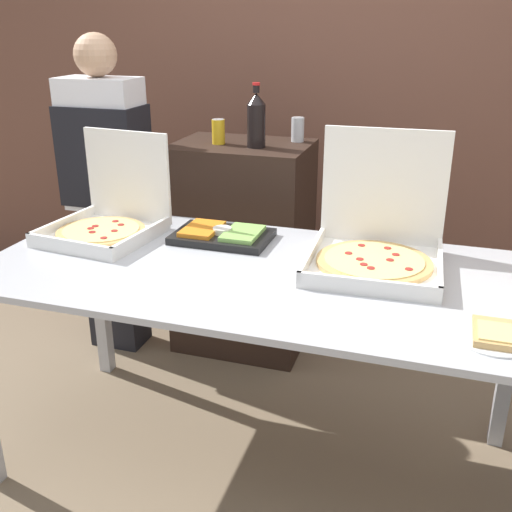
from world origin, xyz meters
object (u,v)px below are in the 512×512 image
Objects in this scene: paper_plate_front_left at (494,335)px; veggie_tray at (222,235)px; pizza_box_far_left at (376,243)px; soda_can_colored at (218,132)px; soda_bottle at (256,120)px; person_server_vest at (107,182)px; pizza_box_far_right at (108,218)px; soda_can_silver at (298,129)px.

veggie_tray is at bearing 152.94° from paper_plate_front_left.
pizza_box_far_left is 4.11× the size of soda_can_colored.
person_server_vest is (-0.76, -0.16, -0.33)m from soda_bottle.
paper_plate_front_left is 0.14× the size of person_server_vest.
soda_can_colored is at bearing 111.78° from veggie_tray.
soda_bottle reaches higher than soda_can_colored.
person_server_vest is (-0.34, 0.56, -0.01)m from pizza_box_far_right.
pizza_box_far_left is 1.55m from person_server_vest.
veggie_tray is at bearing -85.05° from soda_bottle.
veggie_tray is 0.77m from soda_can_colored.
paper_plate_front_left is 1.85× the size of soda_can_silver.
pizza_box_far_right is 0.92× the size of pizza_box_far_left.
paper_plate_front_left is at bearing -46.88° from soda_bottle.
soda_can_silver is 0.41m from soda_can_colored.
soda_can_silver is (0.10, 0.84, 0.30)m from veggie_tray.
person_server_vest is at bearing -158.56° from soda_can_silver.
paper_plate_front_left is at bearing 151.52° from person_server_vest.
pizza_box_far_left is 1.65× the size of soda_bottle.
person_server_vest is at bearing -162.07° from soda_can_colored.
pizza_box_far_left is at bearing -5.59° from veggie_tray.
pizza_box_far_right is 1.12m from soda_can_silver.
paper_plate_front_left is (1.52, -0.45, -0.06)m from pizza_box_far_right.
soda_can_silver is (0.16, 0.20, -0.07)m from soda_bottle.
pizza_box_far_right is at bearing -122.41° from soda_can_silver.
soda_can_silver is 1.00× the size of soda_can_colored.
paper_plate_front_left is at bearing -27.06° from veggie_tray.
soda_can_silver is (-0.53, 0.90, 0.24)m from pizza_box_far_left.
soda_bottle is (-0.05, 0.63, 0.37)m from veggie_tray.
pizza_box_far_right is 3.80× the size of soda_can_silver.
pizza_box_far_right reaches higher than veggie_tray.
soda_bottle is at bearing 65.18° from pizza_box_far_right.
paper_plate_front_left is at bearing -51.50° from pizza_box_far_left.
pizza_box_far_left reaches higher than soda_can_colored.
pizza_box_far_left reaches higher than veggie_tray.
pizza_box_far_right is at bearing -120.70° from soda_bottle.
soda_can_silver and soda_can_colored have the same top height.
paper_plate_front_left is 1.78m from soda_can_colored.
pizza_box_far_left is at bearing -59.44° from soda_can_silver.
pizza_box_far_left is 0.30× the size of person_server_vest.
pizza_box_far_right is 2.05× the size of paper_plate_front_left.
soda_can_colored is at bearing 139.29° from pizza_box_far_left.
pizza_box_far_left is at bearing -45.26° from soda_bottle.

